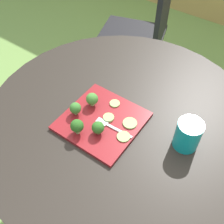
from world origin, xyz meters
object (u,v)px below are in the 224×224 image
Objects in this scene: salad_plate at (102,121)px; drinking_glass at (187,136)px; fork at (111,126)px; patio_chair at (144,28)px.

salad_plate is 2.51× the size of drinking_glass.
fork is (0.05, -0.01, 0.01)m from salad_plate.
salad_plate is at bearing -163.45° from drinking_glass.
patio_chair is 5.83× the size of fork.
fork is at bearing -67.43° from patio_chair.
patio_chair is 3.15× the size of salad_plate.
salad_plate is 0.05m from fork.
patio_chair is 1.03m from fork.
patio_chair is at bearing 112.57° from fork.
drinking_glass is (0.64, -0.84, 0.25)m from patio_chair.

